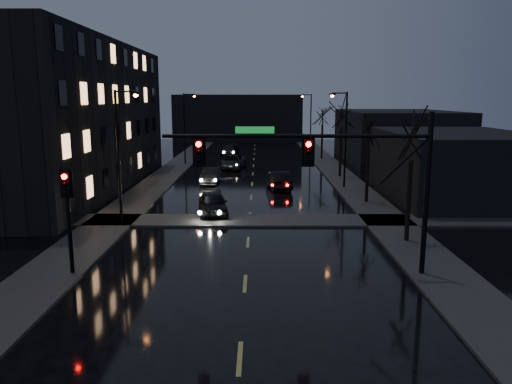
{
  "coord_description": "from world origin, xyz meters",
  "views": [
    {
      "loc": [
        0.54,
        -11.51,
        7.57
      ],
      "look_at": [
        0.44,
        11.43,
        3.2
      ],
      "focal_mm": 35.0,
      "sensor_mm": 36.0,
      "label": 1
    }
  ],
  "objects_px": {
    "oncoming_car_c": "(232,162)",
    "oncoming_car_d": "(230,150)",
    "oncoming_car_b": "(211,176)",
    "lead_car": "(279,180)",
    "oncoming_car_a": "(213,203)"
  },
  "relations": [
    {
      "from": "lead_car",
      "to": "oncoming_car_c",
      "type": "bearing_deg",
      "value": -77.14
    },
    {
      "from": "oncoming_car_a",
      "to": "oncoming_car_b",
      "type": "distance_m",
      "value": 12.11
    },
    {
      "from": "oncoming_car_b",
      "to": "oncoming_car_a",
      "type": "bearing_deg",
      "value": -80.82
    },
    {
      "from": "oncoming_car_a",
      "to": "oncoming_car_c",
      "type": "height_order",
      "value": "oncoming_car_a"
    },
    {
      "from": "oncoming_car_c",
      "to": "lead_car",
      "type": "height_order",
      "value": "lead_car"
    },
    {
      "from": "oncoming_car_b",
      "to": "oncoming_car_c",
      "type": "xyz_separation_m",
      "value": [
        1.41,
        9.32,
        0.06
      ]
    },
    {
      "from": "oncoming_car_d",
      "to": "lead_car",
      "type": "xyz_separation_m",
      "value": [
        5.52,
        -24.57,
        0.03
      ]
    },
    {
      "from": "oncoming_car_b",
      "to": "oncoming_car_c",
      "type": "distance_m",
      "value": 9.43
    },
    {
      "from": "oncoming_car_b",
      "to": "lead_car",
      "type": "relative_size",
      "value": 0.91
    },
    {
      "from": "oncoming_car_c",
      "to": "oncoming_car_d",
      "type": "height_order",
      "value": "oncoming_car_c"
    },
    {
      "from": "oncoming_car_a",
      "to": "oncoming_car_d",
      "type": "relative_size",
      "value": 0.92
    },
    {
      "from": "oncoming_car_a",
      "to": "lead_car",
      "type": "distance_m",
      "value": 10.52
    },
    {
      "from": "lead_car",
      "to": "oncoming_car_a",
      "type": "bearing_deg",
      "value": 55.55
    },
    {
      "from": "oncoming_car_a",
      "to": "oncoming_car_b",
      "type": "relative_size",
      "value": 1.09
    },
    {
      "from": "oncoming_car_c",
      "to": "oncoming_car_d",
      "type": "relative_size",
      "value": 1.09
    }
  ]
}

